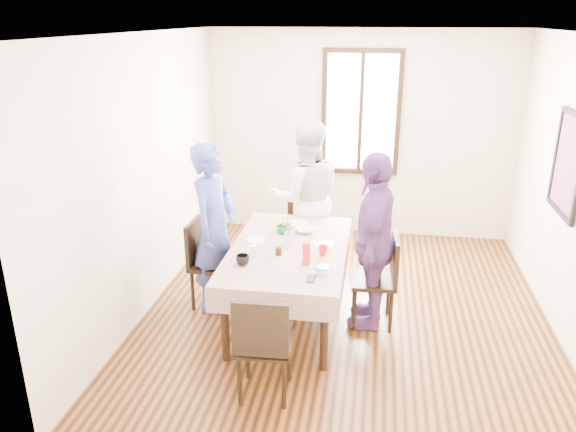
% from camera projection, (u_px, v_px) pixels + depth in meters
% --- Properties ---
extents(ground, '(4.50, 4.50, 0.00)m').
position_uv_depth(ground, '(345.00, 311.00, 5.63)').
color(ground, black).
rests_on(ground, ground).
extents(back_wall, '(4.00, 0.00, 4.00)m').
position_uv_depth(back_wall, '(360.00, 135.00, 7.26)').
color(back_wall, beige).
rests_on(back_wall, ground).
extents(window_frame, '(1.02, 0.06, 1.62)m').
position_uv_depth(window_frame, '(361.00, 113.00, 7.13)').
color(window_frame, black).
rests_on(window_frame, back_wall).
extents(window_pane, '(0.90, 0.02, 1.50)m').
position_uv_depth(window_pane, '(361.00, 113.00, 7.14)').
color(window_pane, white).
rests_on(window_pane, back_wall).
extents(art_poster, '(0.04, 0.76, 0.96)m').
position_uv_depth(art_poster, '(568.00, 164.00, 5.08)').
color(art_poster, red).
rests_on(art_poster, right_wall).
extents(dining_table, '(0.97, 1.70, 0.75)m').
position_uv_depth(dining_table, '(289.00, 284.00, 5.37)').
color(dining_table, black).
rests_on(dining_table, ground).
extents(tablecloth, '(1.09, 1.82, 0.01)m').
position_uv_depth(tablecloth, '(289.00, 248.00, 5.24)').
color(tablecloth, '#53150B').
rests_on(tablecloth, dining_table).
extents(chair_left, '(0.43, 0.43, 0.91)m').
position_uv_depth(chair_left, '(213.00, 264.00, 5.62)').
color(chair_left, black).
rests_on(chair_left, ground).
extents(chair_right, '(0.45, 0.45, 0.91)m').
position_uv_depth(chair_right, '(373.00, 280.00, 5.27)').
color(chair_right, black).
rests_on(chair_right, ground).
extents(chair_far, '(0.47, 0.47, 0.91)m').
position_uv_depth(chair_far, '(305.00, 232.00, 6.43)').
color(chair_far, black).
rests_on(chair_far, ground).
extents(chair_near, '(0.44, 0.44, 0.91)m').
position_uv_depth(chair_near, '(265.00, 343.00, 4.26)').
color(chair_near, black).
rests_on(chair_near, ground).
extents(person_left, '(0.52, 0.69, 1.71)m').
position_uv_depth(person_left, '(213.00, 228.00, 5.48)').
color(person_left, '#3B489B').
rests_on(person_left, ground).
extents(person_far, '(1.02, 0.90, 1.78)m').
position_uv_depth(person_far, '(305.00, 198.00, 6.26)').
color(person_far, silver).
rests_on(person_far, ground).
extents(person_right, '(0.52, 1.04, 1.71)m').
position_uv_depth(person_right, '(373.00, 241.00, 5.14)').
color(person_right, '#603675').
rests_on(person_right, ground).
extents(mug_black, '(0.12, 0.12, 0.09)m').
position_uv_depth(mug_black, '(243.00, 260.00, 4.86)').
color(mug_black, black).
rests_on(mug_black, tablecloth).
extents(mug_flag, '(0.11, 0.11, 0.09)m').
position_uv_depth(mug_flag, '(323.00, 251.00, 5.07)').
color(mug_flag, red).
rests_on(mug_flag, tablecloth).
extents(mug_green, '(0.14, 0.14, 0.08)m').
position_uv_depth(mug_green, '(282.00, 229.00, 5.57)').
color(mug_green, '#0C7226').
rests_on(mug_green, tablecloth).
extents(serving_bowl, '(0.24, 0.24, 0.05)m').
position_uv_depth(serving_bowl, '(305.00, 230.00, 5.60)').
color(serving_bowl, white).
rests_on(serving_bowl, tablecloth).
extents(juice_carton, '(0.07, 0.07, 0.20)m').
position_uv_depth(juice_carton, '(306.00, 253.00, 4.87)').
color(juice_carton, red).
rests_on(juice_carton, tablecloth).
extents(butter_tub, '(0.10, 0.10, 0.05)m').
position_uv_depth(butter_tub, '(322.00, 270.00, 4.71)').
color(butter_tub, white).
rests_on(butter_tub, tablecloth).
extents(jam_jar, '(0.06, 0.06, 0.08)m').
position_uv_depth(jam_jar, '(279.00, 251.00, 5.07)').
color(jam_jar, black).
rests_on(jam_jar, tablecloth).
extents(drinking_glass, '(0.07, 0.07, 0.10)m').
position_uv_depth(drinking_glass, '(254.00, 251.00, 5.04)').
color(drinking_glass, silver).
rests_on(drinking_glass, tablecloth).
extents(smartphone, '(0.07, 0.15, 0.01)m').
position_uv_depth(smartphone, '(311.00, 279.00, 4.61)').
color(smartphone, black).
rests_on(smartphone, tablecloth).
extents(flower_vase, '(0.07, 0.07, 0.14)m').
position_uv_depth(flower_vase, '(288.00, 239.00, 5.24)').
color(flower_vase, silver).
rests_on(flower_vase, tablecloth).
extents(plate_left, '(0.20, 0.20, 0.01)m').
position_uv_depth(plate_left, '(256.00, 240.00, 5.40)').
color(plate_left, white).
rests_on(plate_left, tablecloth).
extents(plate_right, '(0.20, 0.20, 0.01)m').
position_uv_depth(plate_right, '(324.00, 244.00, 5.30)').
color(plate_right, white).
rests_on(plate_right, tablecloth).
extents(plate_far, '(0.20, 0.20, 0.01)m').
position_uv_depth(plate_far, '(299.00, 223.00, 5.85)').
color(plate_far, white).
rests_on(plate_far, tablecloth).
extents(butter_lid, '(0.12, 0.12, 0.01)m').
position_uv_depth(butter_lid, '(322.00, 267.00, 4.70)').
color(butter_lid, blue).
rests_on(butter_lid, butter_tub).
extents(flower_bunch, '(0.09, 0.09, 0.10)m').
position_uv_depth(flower_bunch, '(288.00, 228.00, 5.20)').
color(flower_bunch, yellow).
rests_on(flower_bunch, flower_vase).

